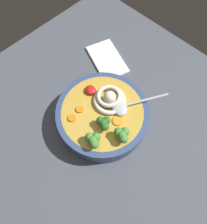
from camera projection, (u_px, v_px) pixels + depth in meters
table_slab at (101, 124)px, 65.02cm from camera, size 93.70×93.70×3.84cm
soup_bowl at (104, 117)px, 60.17cm from camera, size 27.07×27.07×6.94cm
noodle_pile at (109, 98)px, 57.51cm from camera, size 10.52×10.31×4.23cm
soup_spoon at (124, 106)px, 57.11cm from camera, size 11.46×16.63×1.60cm
chili_sauce_dollop at (91, 90)px, 59.35cm from camera, size 3.40×3.06×1.53cm
broccoli_floret_center at (122, 134)px, 51.87cm from camera, size 4.65×4.00×3.67cm
broccoli_floret_rear at (93, 140)px, 51.29cm from camera, size 4.65×4.00×3.68cm
broccoli_floret_left at (104, 123)px, 53.43cm from camera, size 4.34×3.73×3.43cm
carrot_slice_right at (80, 109)px, 57.23cm from camera, size 2.23×2.23×0.51cm
carrot_slice_extra_a at (117, 99)px, 58.63cm from camera, size 2.01×2.01×0.47cm
carrot_slice_extra_b at (118, 121)px, 55.76cm from camera, size 2.99×2.99×0.43cm
carrot_slice_beside_noodles at (72, 118)px, 56.07cm from camera, size 2.27×2.27×0.49cm
folded_napkin at (107, 59)px, 73.36cm from camera, size 19.39×15.38×0.80cm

